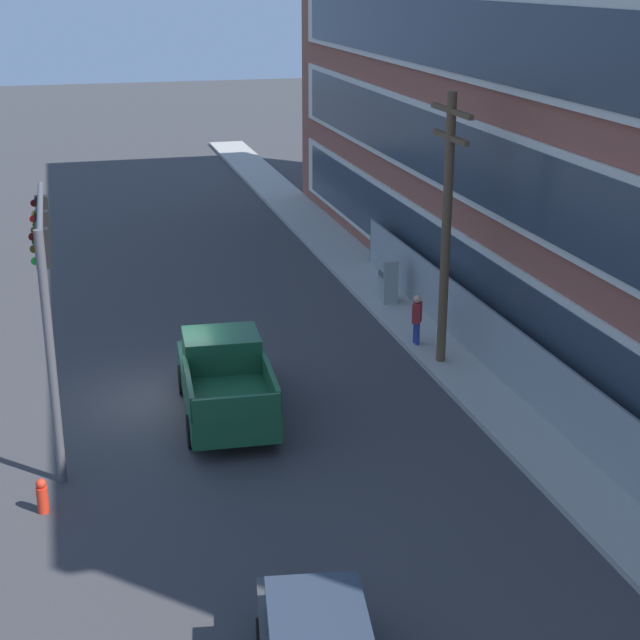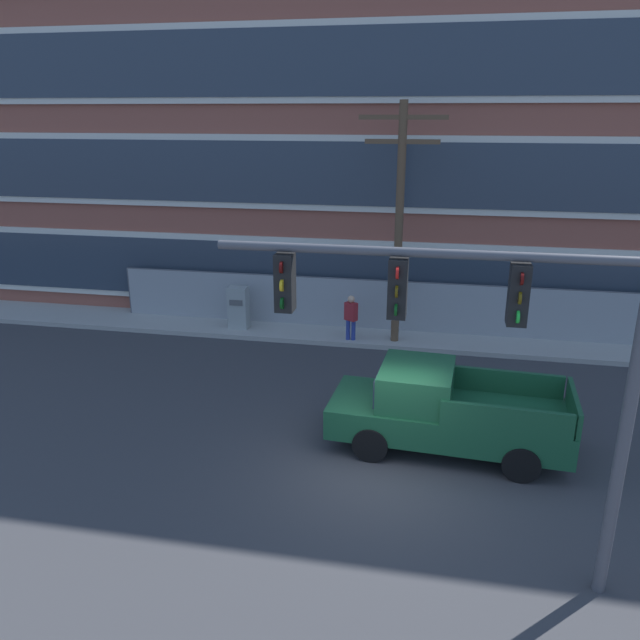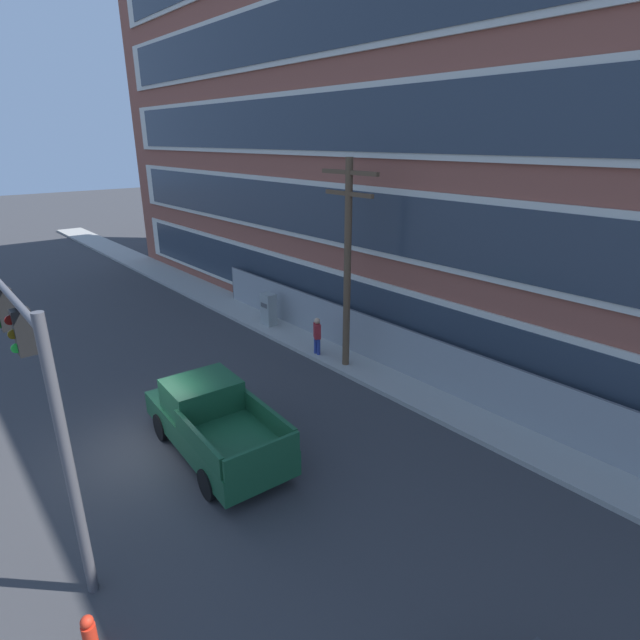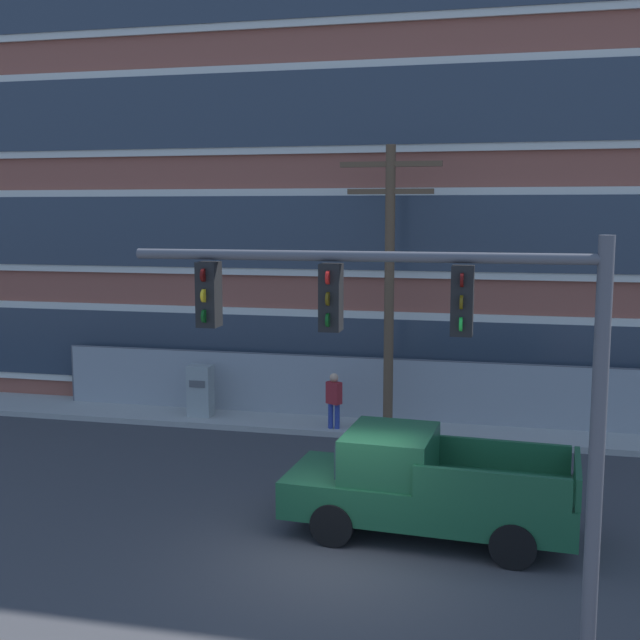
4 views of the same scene
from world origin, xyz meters
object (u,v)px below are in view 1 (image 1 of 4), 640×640
(utility_pole_near_corner, at_px, (447,218))
(fire_hydrant, at_px, (42,496))
(pickup_truck_dark_green, at_px, (225,380))
(electrical_cabinet, at_px, (388,283))
(traffic_signal_mast, at_px, (45,272))
(pedestrian_near_cabinet, at_px, (417,318))

(utility_pole_near_corner, xyz_separation_m, fire_hydrant, (5.47, -11.05, -3.96))
(pickup_truck_dark_green, xyz_separation_m, electrical_cabinet, (-7.09, 6.76, -0.11))
(traffic_signal_mast, height_order, pickup_truck_dark_green, traffic_signal_mast)
(utility_pole_near_corner, relative_size, pedestrian_near_cabinet, 4.58)
(utility_pole_near_corner, bearing_deg, pedestrian_near_cabinet, -171.41)
(traffic_signal_mast, xyz_separation_m, electrical_cabinet, (-7.60, 10.88, -3.42))
(pedestrian_near_cabinet, relative_size, fire_hydrant, 2.17)
(pedestrian_near_cabinet, bearing_deg, traffic_signal_mast, -71.12)
(traffic_signal_mast, relative_size, pickup_truck_dark_green, 1.15)
(utility_pole_near_corner, height_order, pedestrian_near_cabinet, utility_pole_near_corner)
(traffic_signal_mast, bearing_deg, pickup_truck_dark_green, 97.08)
(pickup_truck_dark_green, distance_m, fire_hydrant, 5.97)
(pedestrian_near_cabinet, height_order, fire_hydrant, pedestrian_near_cabinet)
(traffic_signal_mast, relative_size, electrical_cabinet, 3.85)
(electrical_cabinet, xyz_separation_m, fire_hydrant, (10.95, -11.29, -0.44))
(traffic_signal_mast, relative_size, utility_pole_near_corner, 0.81)
(electrical_cabinet, relative_size, pedestrian_near_cabinet, 0.97)
(pickup_truck_dark_green, bearing_deg, electrical_cabinet, 136.35)
(electrical_cabinet, bearing_deg, utility_pole_near_corner, -2.50)
(traffic_signal_mast, relative_size, fire_hydrant, 8.09)
(traffic_signal_mast, bearing_deg, utility_pole_near_corner, 101.27)
(pedestrian_near_cabinet, bearing_deg, utility_pole_near_corner, 8.59)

